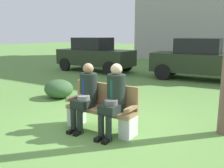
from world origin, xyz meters
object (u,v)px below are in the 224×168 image
at_px(parked_car_far, 201,59).
at_px(park_bench, 102,110).
at_px(seated_man_right, 114,96).
at_px(seated_man_left, 86,93).
at_px(shrub_near_bench, 59,89).
at_px(parked_car_near, 95,55).

bearing_deg(parked_car_far, park_bench, -91.92).
relative_size(park_bench, seated_man_right, 1.07).
xyz_separation_m(seated_man_left, shrub_near_bench, (-2.20, 1.47, -0.45)).
height_order(seated_man_left, parked_car_near, parked_car_near).
distance_m(shrub_near_bench, parked_car_far, 5.99).
distance_m(seated_man_left, parked_car_far, 6.80).
height_order(parked_car_near, parked_car_far, same).
bearing_deg(seated_man_left, shrub_near_bench, 146.16).
bearing_deg(seated_man_left, parked_car_near, 125.39).
height_order(shrub_near_bench, parked_car_far, parked_car_far).
xyz_separation_m(seated_man_right, parked_car_near, (-5.22, 6.45, 0.10)).
relative_size(park_bench, shrub_near_bench, 1.63).
height_order(park_bench, seated_man_right, seated_man_right).
xyz_separation_m(shrub_near_bench, parked_car_far, (2.72, 5.30, 0.57)).
bearing_deg(shrub_near_bench, parked_car_far, 62.83).
relative_size(park_bench, parked_car_far, 0.36).
relative_size(seated_man_left, parked_car_near, 0.33).
relative_size(shrub_near_bench, parked_car_far, 0.22).
bearing_deg(seated_man_left, parked_car_far, 85.58).
distance_m(park_bench, seated_man_left, 0.46).
bearing_deg(parked_car_far, seated_man_left, -94.42).
xyz_separation_m(shrub_near_bench, parked_car_near, (-2.38, 4.98, 0.57)).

